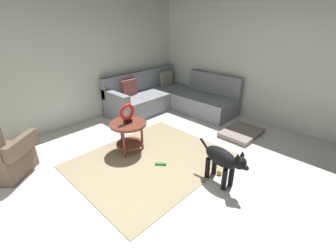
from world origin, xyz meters
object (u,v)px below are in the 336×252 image
object	(u,v)px
sectional_couch	(170,98)
dog	(223,160)
torus_sculpture	(127,113)
dog_bed_mat	(241,133)
dog_toy_ball	(219,173)
side_table	(129,129)
dog_toy_rope	(161,164)

from	to	relation	value
sectional_couch	dog	bearing A→B (deg)	-122.10
dog	torus_sculpture	bearing A→B (deg)	-66.84
dog_bed_mat	dog_toy_ball	xyz separation A→B (m)	(-1.37, -0.38, -0.01)
torus_sculpture	dog	bearing A→B (deg)	-77.23
dog_toy_ball	side_table	bearing A→B (deg)	108.87
torus_sculpture	dog_toy_ball	size ratio (longest dim) A/B	4.53
dog_toy_rope	torus_sculpture	bearing A→B (deg)	95.68
dog_bed_mat	dog_toy_ball	distance (m)	1.42
sectional_couch	dog_bed_mat	bearing A→B (deg)	-90.16
torus_sculpture	dog_toy_rope	distance (m)	0.97
dog_bed_mat	dog_toy_rope	world-z (taller)	dog_bed_mat
dog_toy_ball	dog_toy_rope	bearing A→B (deg)	118.88
torus_sculpture	dog	distance (m)	1.65
side_table	dog_toy_rope	xyz separation A→B (m)	(0.07, -0.68, -0.39)
side_table	dog_bed_mat	bearing A→B (deg)	-30.20
side_table	torus_sculpture	distance (m)	0.29
dog	dog_toy_rope	world-z (taller)	dog
dog_bed_mat	side_table	bearing A→B (deg)	149.80
torus_sculpture	dog	world-z (taller)	torus_sculpture
torus_sculpture	dog_toy_ball	xyz separation A→B (m)	(0.50, -1.47, -0.68)
sectional_couch	dog	world-z (taller)	sectional_couch
side_table	dog_bed_mat	xyz separation A→B (m)	(1.88, -1.09, -0.37)
dog_bed_mat	dog	size ratio (longest dim) A/B	0.95
side_table	torus_sculpture	xyz separation A→B (m)	(0.00, -0.00, 0.29)
dog	dog_toy_rope	distance (m)	1.01
sectional_couch	side_table	xyz separation A→B (m)	(-1.88, -0.85, 0.13)
side_table	dog_toy_ball	bearing A→B (deg)	-71.13
side_table	sectional_couch	bearing A→B (deg)	24.32
torus_sculpture	side_table	bearing A→B (deg)	90.00
dog_toy_ball	dog_toy_rope	xyz separation A→B (m)	(-0.43, 0.79, -0.01)
dog	dog_toy_ball	distance (m)	0.39
torus_sculpture	dog_bed_mat	distance (m)	2.27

